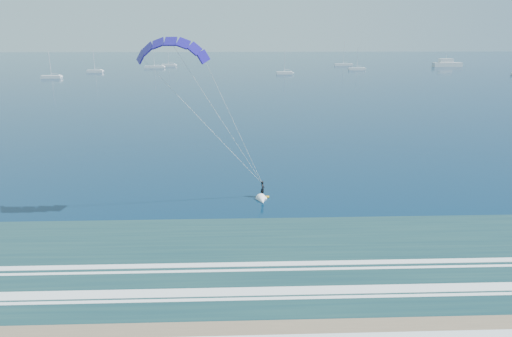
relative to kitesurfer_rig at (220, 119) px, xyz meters
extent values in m
cube|color=#1E423F|center=(1.15, -14.04, -9.51)|extent=(600.00, 22.00, 0.03)
cube|color=white|center=(1.15, -20.54, -9.49)|extent=(600.00, 0.90, 0.07)
cube|color=white|center=(1.15, -16.54, -9.49)|extent=(600.00, 1.10, 0.07)
cube|color=white|center=(1.15, -12.54, -9.49)|extent=(600.00, 0.70, 0.07)
cube|color=gold|center=(4.42, 3.12, -9.48)|extent=(1.50, 0.48, 0.09)
imported|color=black|center=(4.42, 3.12, -8.52)|extent=(0.58, 0.75, 1.84)
cone|color=white|center=(4.27, 1.82, -9.45)|extent=(1.31, 1.74, 1.10)
cube|color=silver|center=(117.60, 209.85, -8.37)|extent=(15.71, 4.19, 2.30)
cube|color=silver|center=(116.60, 209.85, -6.17)|extent=(7.33, 3.35, 2.09)
cylinder|color=silver|center=(116.60, 209.85, -4.13)|extent=(0.16, 0.16, 2.00)
cube|color=silver|center=(-75.34, 148.18, -8.93)|extent=(8.07, 2.40, 1.20)
cylinder|color=silver|center=(-75.34, 148.18, -3.39)|extent=(0.18, 0.18, 9.86)
cylinder|color=silver|center=(-74.14, 148.18, -7.53)|extent=(2.60, 0.12, 0.12)
cube|color=silver|center=(-66.43, 177.51, -8.93)|extent=(7.36, 2.40, 1.20)
cylinder|color=silver|center=(-66.43, 177.51, -3.78)|extent=(0.18, 0.18, 9.09)
cylinder|color=silver|center=(-65.23, 177.51, -7.53)|extent=(2.60, 0.12, 0.12)
cube|color=silver|center=(-43.24, 204.79, -8.93)|extent=(10.50, 2.40, 1.20)
cylinder|color=silver|center=(-43.24, 204.79, -1.97)|extent=(0.18, 0.18, 12.70)
cylinder|color=silver|center=(-42.04, 204.79, -7.53)|extent=(2.60, 0.12, 0.12)
cube|color=silver|center=(22.37, 164.17, -8.93)|extent=(7.22, 2.40, 1.20)
cylinder|color=silver|center=(22.37, 164.17, -3.81)|extent=(0.18, 0.18, 9.03)
cylinder|color=silver|center=(23.57, 164.17, -7.53)|extent=(2.60, 0.12, 0.12)
cube|color=silver|center=(61.54, 219.58, -8.93)|extent=(10.20, 2.40, 1.20)
cylinder|color=silver|center=(61.54, 219.58, -2.09)|extent=(0.18, 0.18, 12.47)
cylinder|color=silver|center=(62.74, 219.58, -7.53)|extent=(2.60, 0.12, 0.12)
cube|color=silver|center=(61.29, 187.45, -8.93)|extent=(8.22, 2.40, 1.20)
cylinder|color=silver|center=(61.29, 187.45, -3.28)|extent=(0.18, 0.18, 10.09)
cylinder|color=silver|center=(62.49, 187.45, -7.53)|extent=(2.60, 0.12, 0.12)
cube|color=silver|center=(-37.64, 218.58, -8.93)|extent=(8.04, 2.40, 1.20)
cylinder|color=silver|center=(-37.64, 218.58, -3.58)|extent=(0.18, 0.18, 9.48)
cylinder|color=silver|center=(-36.44, 218.58, -7.53)|extent=(2.60, 0.12, 0.12)
camera|label=1|loc=(1.93, -45.23, 8.21)|focal=32.00mm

